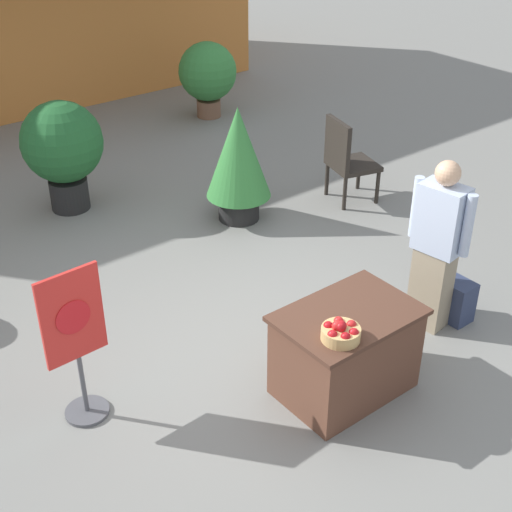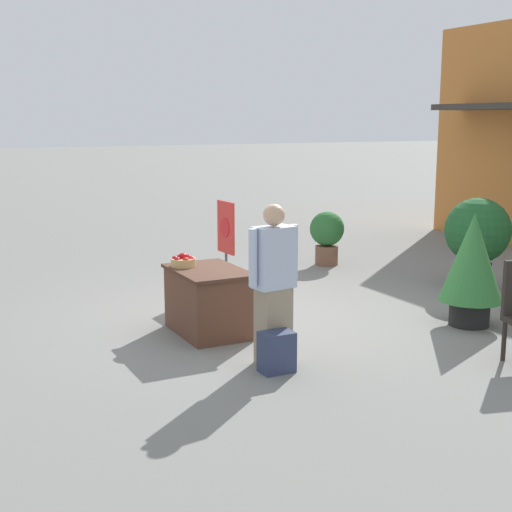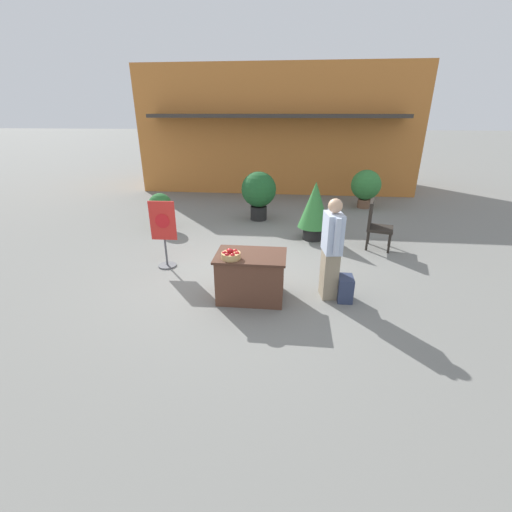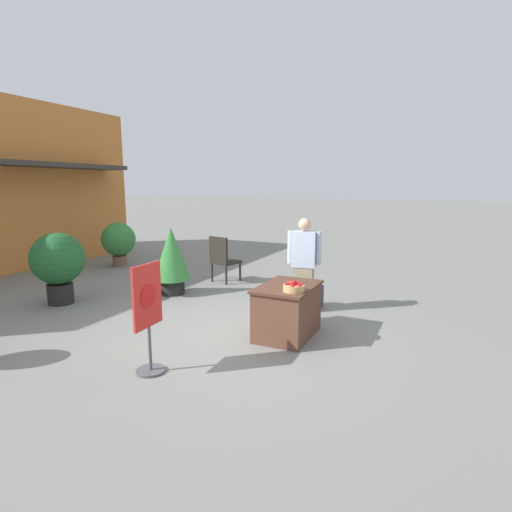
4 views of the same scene
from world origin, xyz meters
TOP-DOWN VIEW (x-y plane):
  - ground_plane at (0.00, 0.00)m, footprint 120.00×120.00m
  - display_table at (0.37, -0.76)m, footprint 1.14×0.78m
  - apple_basket at (0.08, -0.96)m, footprint 0.30×0.30m
  - person_visitor at (1.66, -0.57)m, footprint 0.32×0.60m
  - backpack at (1.92, -0.67)m, footprint 0.24×0.34m
  - poster_board at (-1.48, 0.32)m, footprint 0.51×0.36m
  - patio_chair at (2.89, 1.84)m, footprint 0.67×0.67m
  - potted_plant_far_left at (1.54, 2.27)m, footprint 0.78×0.78m
  - potted_plant_near_right at (3.33, 5.49)m, footprint 0.94×0.94m
  - potted_plant_far_right at (0.04, 3.80)m, footprint 0.99×0.99m

SIDE VIEW (x-z plane):
  - ground_plane at x=0.00m, z-range 0.00..0.00m
  - backpack at x=1.92m, z-range 0.00..0.42m
  - display_table at x=0.37m, z-range 0.00..0.79m
  - patio_chair at x=2.89m, z-range 0.05..1.14m
  - poster_board at x=-1.48m, z-range 0.04..1.39m
  - potted_plant_near_right at x=3.33m, z-range 0.11..1.33m
  - potted_plant_far_left at x=1.54m, z-range 0.08..1.50m
  - potted_plant_far_right at x=0.04m, z-range 0.14..1.52m
  - apple_basket at x=0.08m, z-range 0.77..0.93m
  - person_visitor at x=1.66m, z-range 0.02..1.70m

